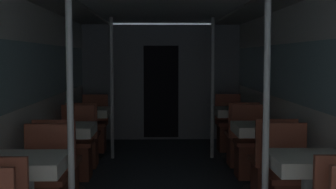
{
  "coord_description": "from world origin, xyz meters",
  "views": [
    {
      "loc": [
        -0.1,
        -1.17,
        1.52
      ],
      "look_at": [
        0.0,
        2.77,
        1.2
      ],
      "focal_mm": 50.0,
      "sensor_mm": 36.0,
      "label": 1
    }
  ],
  "objects": [
    {
      "name": "dining_table_right_3",
      "position": [
        1.1,
        5.8,
        0.63
      ],
      "size": [
        0.6,
        0.6,
        0.76
      ],
      "color": "#4C4C51",
      "rests_on": "ground_plane"
    },
    {
      "name": "dining_table_left_3",
      "position": [
        -1.1,
        5.8,
        0.63
      ],
      "size": [
        0.6,
        0.6,
        0.76
      ],
      "color": "#4C4C51",
      "rests_on": "ground_plane"
    },
    {
      "name": "support_pole_right_3",
      "position": [
        0.75,
        5.8,
        1.05
      ],
      "size": [
        0.05,
        0.05,
        2.11
      ],
      "color": "silver",
      "rests_on": "ground_plane"
    },
    {
      "name": "support_pole_left_3",
      "position": [
        -0.75,
        5.8,
        1.05
      ],
      "size": [
        0.05,
        0.05,
        2.11
      ],
      "color": "silver",
      "rests_on": "ground_plane"
    },
    {
      "name": "chair_left_far_2",
      "position": [
        -1.1,
        4.64,
        0.29
      ],
      "size": [
        0.42,
        0.42,
        0.91
      ],
      "rotation": [
        0.0,
        0.0,
        3.14
      ],
      "color": "brown",
      "rests_on": "ground_plane"
    },
    {
      "name": "wall_right",
      "position": [
        1.47,
        3.47,
        1.1
      ],
      "size": [
        0.05,
        9.73,
        2.11
      ],
      "color": "silver",
      "rests_on": "ground_plane"
    },
    {
      "name": "support_pole_left_1",
      "position": [
        -0.75,
        2.39,
        1.05
      ],
      "size": [
        0.05,
        0.05,
        2.11
      ],
      "color": "silver",
      "rests_on": "ground_plane"
    },
    {
      "name": "chair_left_near_2",
      "position": [
        -1.1,
        3.55,
        0.29
      ],
      "size": [
        0.42,
        0.42,
        0.91
      ],
      "color": "brown",
      "rests_on": "ground_plane"
    },
    {
      "name": "support_pole_right_1",
      "position": [
        0.75,
        2.39,
        1.05
      ],
      "size": [
        0.05,
        0.05,
        2.11
      ],
      "color": "silver",
      "rests_on": "ground_plane"
    },
    {
      "name": "chair_right_far_2",
      "position": [
        1.1,
        4.64,
        0.29
      ],
      "size": [
        0.42,
        0.42,
        0.91
      ],
      "rotation": [
        0.0,
        0.0,
        3.14
      ],
      "color": "brown",
      "rests_on": "ground_plane"
    },
    {
      "name": "bulkhead_far",
      "position": [
        0.0,
        7.44,
        1.05
      ],
      "size": [
        2.89,
        0.09,
        2.11
      ],
      "color": "slate",
      "rests_on": "ground_plane"
    },
    {
      "name": "chair_right_near_2",
      "position": [
        1.1,
        3.55,
        0.29
      ],
      "size": [
        0.42,
        0.42,
        0.91
      ],
      "color": "brown",
      "rests_on": "ground_plane"
    },
    {
      "name": "dining_table_right_1",
      "position": [
        1.1,
        2.39,
        0.63
      ],
      "size": [
        0.6,
        0.6,
        0.76
      ],
      "color": "#4C4C51",
      "rests_on": "ground_plane"
    },
    {
      "name": "chair_left_far_3",
      "position": [
        -1.1,
        6.34,
        0.29
      ],
      "size": [
        0.42,
        0.42,
        0.91
      ],
      "rotation": [
        0.0,
        0.0,
        3.14
      ],
      "color": "brown",
      "rests_on": "ground_plane"
    },
    {
      "name": "chair_right_near_3",
      "position": [
        1.1,
        5.25,
        0.29
      ],
      "size": [
        0.42,
        0.42,
        0.91
      ],
      "color": "brown",
      "rests_on": "ground_plane"
    },
    {
      "name": "dining_table_left_1",
      "position": [
        -1.1,
        2.39,
        0.63
      ],
      "size": [
        0.6,
        0.6,
        0.76
      ],
      "color": "#4C4C51",
      "rests_on": "ground_plane"
    },
    {
      "name": "wall_left",
      "position": [
        -1.47,
        3.47,
        1.1
      ],
      "size": [
        0.05,
        9.73,
        2.11
      ],
      "color": "silver",
      "rests_on": "ground_plane"
    },
    {
      "name": "dining_table_right_2",
      "position": [
        1.1,
        4.09,
        0.63
      ],
      "size": [
        0.6,
        0.6,
        0.76
      ],
      "color": "#4C4C51",
      "rests_on": "ground_plane"
    },
    {
      "name": "chair_left_near_3",
      "position": [
        -1.1,
        5.25,
        0.29
      ],
      "size": [
        0.42,
        0.42,
        0.91
      ],
      "color": "brown",
      "rests_on": "ground_plane"
    },
    {
      "name": "dining_table_left_2",
      "position": [
        -1.1,
        4.09,
        0.63
      ],
      "size": [
        0.6,
        0.6,
        0.76
      ],
      "color": "#4C4C51",
      "rests_on": "ground_plane"
    },
    {
      "name": "chair_right_far_3",
      "position": [
        1.1,
        6.34,
        0.29
      ],
      "size": [
        0.42,
        0.42,
        0.91
      ],
      "rotation": [
        0.0,
        0.0,
        3.14
      ],
      "color": "brown",
      "rests_on": "ground_plane"
    }
  ]
}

